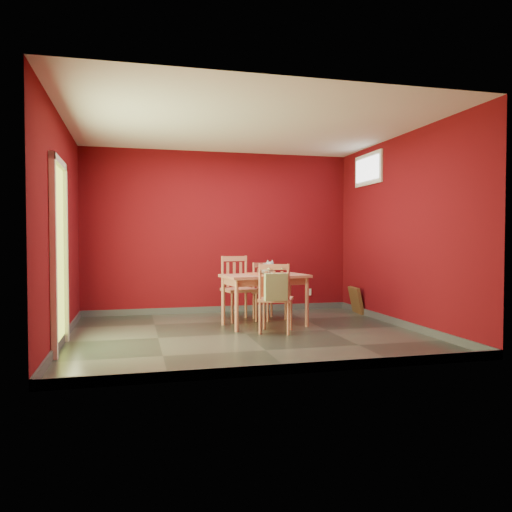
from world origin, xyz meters
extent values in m
plane|color=#2D342D|center=(0.00, 0.00, 0.00)|extent=(4.50, 4.50, 0.00)
plane|color=#5E090F|center=(0.00, 2.00, 1.35)|extent=(4.50, 0.00, 4.50)
plane|color=#5E090F|center=(0.00, -2.00, 1.35)|extent=(4.50, 0.00, 4.50)
plane|color=#5E090F|center=(-2.25, 0.00, 1.35)|extent=(0.00, 4.00, 4.00)
plane|color=#5E090F|center=(2.25, 0.00, 1.35)|extent=(0.00, 4.00, 4.00)
plane|color=white|center=(0.00, 0.00, 2.70)|extent=(4.50, 4.50, 0.00)
cube|color=#3F4244|center=(0.00, 1.99, 0.05)|extent=(4.50, 0.02, 0.10)
cube|color=#3F4244|center=(0.00, -1.99, 0.05)|extent=(4.50, 0.02, 0.10)
cube|color=#3F4244|center=(-2.24, 0.00, 0.05)|extent=(0.03, 4.00, 0.10)
cube|color=#3F4244|center=(2.24, 0.00, 0.05)|extent=(0.03, 4.00, 0.10)
cube|color=#B7D838|center=(-2.24, -0.40, 1.02)|extent=(0.02, 0.85, 2.05)
cube|color=white|center=(-2.21, -0.86, 1.06)|extent=(0.06, 0.08, 2.13)
cube|color=white|center=(-2.21, 0.06, 1.06)|extent=(0.06, 0.08, 2.13)
cube|color=white|center=(-2.21, -0.40, 2.09)|extent=(0.06, 1.01, 0.08)
cube|color=white|center=(2.23, 1.00, 2.35)|extent=(0.03, 0.90, 0.50)
cube|color=white|center=(2.21, 1.00, 2.35)|extent=(0.02, 0.76, 0.36)
cube|color=silver|center=(1.60, 1.99, 0.30)|extent=(0.08, 0.02, 0.12)
cube|color=#B46B54|center=(0.39, 0.51, 0.71)|extent=(1.26, 0.84, 0.04)
cube|color=#B46B54|center=(0.39, 0.51, 0.64)|extent=(1.12, 0.71, 0.10)
cylinder|color=#B46B54|center=(-0.09, 0.16, 0.35)|extent=(0.05, 0.05, 0.69)
cylinder|color=#B46B54|center=(-0.17, 0.72, 0.35)|extent=(0.05, 0.05, 0.69)
cylinder|color=#B46B54|center=(0.96, 0.31, 0.35)|extent=(0.05, 0.05, 0.69)
cylinder|color=#B46B54|center=(0.88, 0.87, 0.35)|extent=(0.05, 0.05, 0.69)
cube|color=#B04D2F|center=(0.39, 0.51, 0.74)|extent=(0.44, 0.76, 0.01)
cube|color=#B04D2F|center=(0.39, 0.15, 0.55)|extent=(0.34, 0.06, 0.36)
cube|color=#B46B54|center=(0.14, 1.06, 0.47)|extent=(0.53, 0.53, 0.04)
cylinder|color=#B46B54|center=(-0.02, 0.83, 0.22)|extent=(0.04, 0.04, 0.45)
cylinder|color=#B46B54|center=(-0.09, 1.22, 0.22)|extent=(0.04, 0.04, 0.45)
cylinder|color=#B46B54|center=(0.37, 0.91, 0.22)|extent=(0.04, 0.04, 0.45)
cylinder|color=#B46B54|center=(0.29, 1.29, 0.22)|extent=(0.04, 0.04, 0.45)
cylinder|color=#B46B54|center=(-0.09, 1.22, 0.73)|extent=(0.04, 0.04, 0.49)
cylinder|color=#B46B54|center=(0.29, 1.29, 0.73)|extent=(0.04, 0.04, 0.49)
cube|color=#B46B54|center=(0.10, 1.25, 0.93)|extent=(0.41, 0.12, 0.08)
cube|color=#B46B54|center=(0.00, 1.23, 0.69)|extent=(0.04, 0.03, 0.38)
cube|color=#B46B54|center=(0.10, 1.25, 0.69)|extent=(0.04, 0.03, 0.38)
cube|color=#B46B54|center=(0.21, 1.28, 0.69)|extent=(0.04, 0.03, 0.38)
cube|color=#B46B54|center=(0.62, 1.05, 0.42)|extent=(0.53, 0.53, 0.04)
cylinder|color=#B46B54|center=(0.52, 0.82, 0.20)|extent=(0.03, 0.03, 0.40)
cylinder|color=#B46B54|center=(0.39, 1.14, 0.20)|extent=(0.03, 0.03, 0.40)
cylinder|color=#B46B54|center=(0.84, 0.96, 0.20)|extent=(0.03, 0.03, 0.40)
cylinder|color=#B46B54|center=(0.71, 1.28, 0.20)|extent=(0.03, 0.03, 0.40)
cylinder|color=#B46B54|center=(0.39, 1.14, 0.66)|extent=(0.03, 0.03, 0.44)
cylinder|color=#B46B54|center=(0.71, 1.28, 0.66)|extent=(0.03, 0.03, 0.44)
cube|color=#B46B54|center=(0.55, 1.21, 0.83)|extent=(0.35, 0.17, 0.07)
cube|color=#B46B54|center=(0.46, 1.17, 0.62)|extent=(0.04, 0.03, 0.34)
cube|color=#B46B54|center=(0.55, 1.21, 0.62)|extent=(0.04, 0.03, 0.34)
cube|color=#B46B54|center=(0.64, 1.25, 0.62)|extent=(0.04, 0.03, 0.34)
cube|color=#B46B54|center=(0.41, 0.02, 0.44)|extent=(0.56, 0.56, 0.04)
cylinder|color=#B46B54|center=(0.65, 0.11, 0.21)|extent=(0.04, 0.04, 0.42)
cylinder|color=#B46B54|center=(0.51, -0.23, 0.21)|extent=(0.04, 0.04, 0.42)
cylinder|color=#B46B54|center=(0.32, 0.26, 0.21)|extent=(0.04, 0.04, 0.42)
cylinder|color=#B46B54|center=(0.17, -0.08, 0.21)|extent=(0.04, 0.04, 0.42)
cylinder|color=#B46B54|center=(0.51, -0.23, 0.69)|extent=(0.04, 0.04, 0.46)
cylinder|color=#B46B54|center=(0.17, -0.08, 0.69)|extent=(0.04, 0.04, 0.46)
cube|color=#B46B54|center=(0.34, -0.15, 0.88)|extent=(0.37, 0.19, 0.07)
cube|color=#B46B54|center=(0.43, -0.19, 0.65)|extent=(0.04, 0.03, 0.36)
cube|color=#B46B54|center=(0.34, -0.15, 0.65)|extent=(0.04, 0.03, 0.36)
cube|color=#B46B54|center=(0.25, -0.11, 0.65)|extent=(0.04, 0.03, 0.36)
cube|color=#90A76A|center=(0.34, -0.23, 0.63)|extent=(0.29, 0.09, 0.35)
cylinder|color=#90A76A|center=(0.26, -0.17, 0.86)|extent=(0.01, 0.15, 0.01)
cylinder|color=#90A76A|center=(0.42, -0.17, 0.86)|extent=(0.01, 0.15, 0.01)
cube|color=brown|center=(2.19, 1.33, 0.22)|extent=(0.18, 0.45, 0.44)
cube|color=black|center=(2.19, 1.33, 0.22)|extent=(0.12, 0.31, 0.31)
camera|label=1|loc=(-1.43, -6.31, 1.24)|focal=35.00mm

